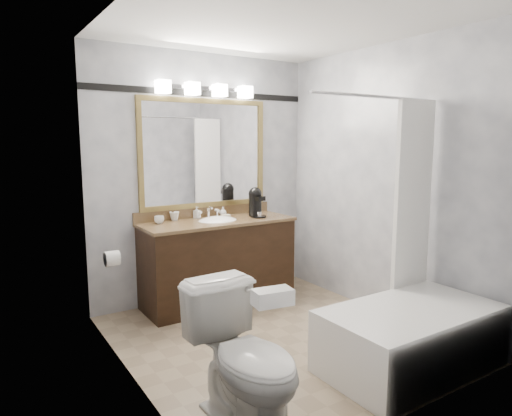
{
  "coord_description": "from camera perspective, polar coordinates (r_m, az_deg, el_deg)",
  "views": [
    {
      "loc": [
        -2.08,
        -2.93,
        1.63
      ],
      "look_at": [
        0.03,
        0.35,
        1.05
      ],
      "focal_mm": 32.0,
      "sensor_mm": 36.0,
      "label": 1
    }
  ],
  "objects": [
    {
      "name": "tissue_box",
      "position": [
        2.35,
        2.1,
        -11.07
      ],
      "size": [
        0.21,
        0.14,
        0.08
      ],
      "primitive_type": "cube",
      "rotation": [
        0.0,
        0.0,
        -0.16
      ],
      "color": "white",
      "rests_on": "toilet"
    },
    {
      "name": "toilet",
      "position": [
        2.72,
        -1.29,
        -18.35
      ],
      "size": [
        0.49,
        0.81,
        0.81
      ],
      "primitive_type": "imported",
      "rotation": [
        0.0,
        0.0,
        0.05
      ],
      "color": "white",
      "rests_on": "ground"
    },
    {
      "name": "cup_right",
      "position": [
        4.57,
        -10.16,
        -1.0
      ],
      "size": [
        0.12,
        0.12,
        0.09
      ],
      "primitive_type": "imported",
      "rotation": [
        0.0,
        0.0,
        0.33
      ],
      "color": "white",
      "rests_on": "vanity"
    },
    {
      "name": "coffee_maker",
      "position": [
        4.7,
        -0.05,
        0.8
      ],
      "size": [
        0.16,
        0.2,
        0.31
      ],
      "rotation": [
        0.0,
        0.0,
        0.12
      ],
      "color": "black",
      "rests_on": "vanity"
    },
    {
      "name": "soap_bar",
      "position": [
        4.71,
        -3.8,
        -0.98
      ],
      "size": [
        0.09,
        0.06,
        0.03
      ],
      "primitive_type": "cube",
      "rotation": [
        0.0,
        0.0,
        -0.09
      ],
      "color": "beige",
      "rests_on": "vanity"
    },
    {
      "name": "soap_bottle_b",
      "position": [
        4.78,
        -4.15,
        -0.42
      ],
      "size": [
        0.09,
        0.09,
        0.1
      ],
      "primitive_type": "imported",
      "rotation": [
        0.0,
        0.0,
        0.16
      ],
      "color": "white",
      "rests_on": "vanity"
    },
    {
      "name": "cup_left",
      "position": [
        4.43,
        -12.01,
        -1.44
      ],
      "size": [
        0.11,
        0.11,
        0.07
      ],
      "primitive_type": "imported",
      "rotation": [
        0.0,
        0.0,
        -0.3
      ],
      "color": "white",
      "rests_on": "vanity"
    },
    {
      "name": "vanity_light_bar",
      "position": [
        4.68,
        -6.28,
        14.53
      ],
      "size": [
        1.02,
        0.14,
        0.12
      ],
      "color": "silver",
      "rests_on": "room"
    },
    {
      "name": "vanity",
      "position": [
        4.62,
        -4.77,
        -6.51
      ],
      "size": [
        1.53,
        0.58,
        0.97
      ],
      "color": "black",
      "rests_on": "ground"
    },
    {
      "name": "tp_roll",
      "position": [
        3.83,
        -17.56,
        -6.03
      ],
      "size": [
        0.11,
        0.12,
        0.12
      ],
      "primitive_type": "cylinder",
      "rotation": [
        0.0,
        1.57,
        0.0
      ],
      "color": "white",
      "rests_on": "room"
    },
    {
      "name": "bathtub",
      "position": [
        3.59,
        18.73,
        -14.12
      ],
      "size": [
        1.3,
        0.75,
        1.96
      ],
      "color": "white",
      "rests_on": "ground"
    },
    {
      "name": "room",
      "position": [
        3.62,
        2.66,
        2.37
      ],
      "size": [
        2.42,
        2.62,
        2.52
      ],
      "color": "gray",
      "rests_on": "ground"
    },
    {
      "name": "mirror",
      "position": [
        4.7,
        -6.45,
        6.77
      ],
      "size": [
        1.4,
        0.04,
        1.1
      ],
      "color": "olive",
      "rests_on": "room"
    },
    {
      "name": "soap_bottle_a",
      "position": [
        4.66,
        -7.42,
        -0.56
      ],
      "size": [
        0.07,
        0.07,
        0.12
      ],
      "primitive_type": "imported",
      "rotation": [
        0.0,
        0.0,
        0.42
      ],
      "color": "white",
      "rests_on": "vanity"
    },
    {
      "name": "accent_stripe",
      "position": [
        4.74,
        -6.64,
        14.05
      ],
      "size": [
        2.4,
        0.01,
        0.06
      ],
      "primitive_type": "cube",
      "color": "black",
      "rests_on": "room"
    }
  ]
}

